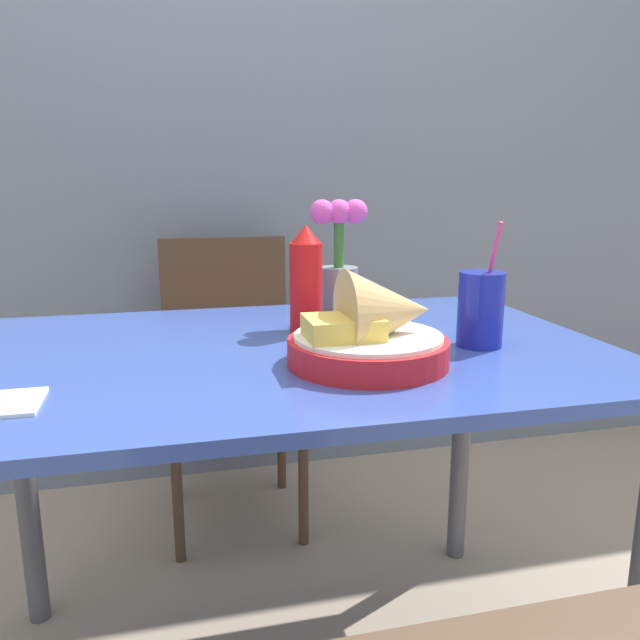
# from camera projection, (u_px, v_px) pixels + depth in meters

# --- Properties ---
(wall_window) EXTENTS (7.00, 0.06, 2.60)m
(wall_window) POSITION_uv_depth(u_px,v_px,m) (223.00, 107.00, 2.08)
(wall_window) COLOR slate
(wall_window) RESTS_ON ground_plane
(dining_table) EXTENTS (1.24, 0.81, 0.75)m
(dining_table) POSITION_uv_depth(u_px,v_px,m) (284.00, 397.00, 1.21)
(dining_table) COLOR #334C9E
(dining_table) RESTS_ON ground_plane
(chair_far_window) EXTENTS (0.40, 0.40, 0.88)m
(chair_far_window) POSITION_uv_depth(u_px,v_px,m) (229.00, 354.00, 1.97)
(chair_far_window) COLOR #473323
(chair_far_window) RESTS_ON ground_plane
(food_basket) EXTENTS (0.28, 0.28, 0.17)m
(food_basket) POSITION_uv_depth(u_px,v_px,m) (375.00, 332.00, 1.07)
(food_basket) COLOR red
(food_basket) RESTS_ON dining_table
(ketchup_bottle) EXTENTS (0.07, 0.07, 0.22)m
(ketchup_bottle) POSITION_uv_depth(u_px,v_px,m) (306.00, 281.00, 1.29)
(ketchup_bottle) COLOR red
(ketchup_bottle) RESTS_ON dining_table
(drink_cup) EXTENTS (0.09, 0.09, 0.24)m
(drink_cup) POSITION_uv_depth(u_px,v_px,m) (480.00, 312.00, 1.19)
(drink_cup) COLOR #192399
(drink_cup) RESTS_ON dining_table
(flower_vase) EXTENTS (0.13, 0.09, 0.27)m
(flower_vase) POSITION_uv_depth(u_px,v_px,m) (338.00, 267.00, 1.38)
(flower_vase) COLOR gray
(flower_vase) RESTS_ON dining_table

